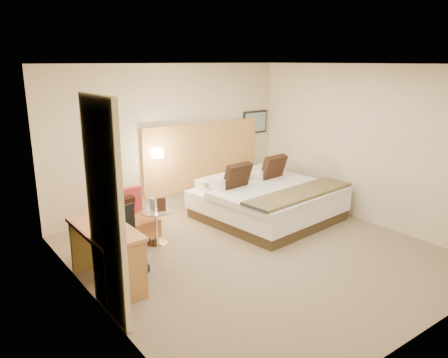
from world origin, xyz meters
TOP-DOWN VIEW (x-y plane):
  - floor at (0.00, 0.00)m, footprint 4.80×5.00m
  - ceiling at (0.00, 0.00)m, footprint 4.80×5.00m
  - wall_back at (0.00, 2.51)m, footprint 4.80×0.02m
  - wall_front at (0.00, -2.51)m, footprint 4.80×0.02m
  - wall_left at (-2.41, 0.00)m, footprint 0.02×5.00m
  - wall_right at (2.41, 0.00)m, footprint 0.02×5.00m
  - headboard_panel at (0.70, 2.47)m, footprint 2.60×0.04m
  - art_frame at (2.02, 2.48)m, footprint 0.62×0.03m
  - art_canvas at (2.02, 2.46)m, footprint 0.54×0.01m
  - lamp_arm at (-0.35, 2.42)m, footprint 0.02×0.12m
  - lamp_shade at (-0.35, 2.36)m, footprint 0.15×0.15m
  - curtain at (-2.36, -0.25)m, footprint 0.06×0.90m
  - bottle_a at (-1.07, 1.21)m, footprint 0.07×0.07m
  - bottle_b at (-1.06, 1.26)m, footprint 0.07×0.07m
  - menu_folder at (-0.97, 1.12)m, footprint 0.14×0.09m
  - bed at (1.09, 1.02)m, footprint 2.34×2.30m
  - lounge_chair at (-1.35, 1.55)m, footprint 0.80×0.72m
  - side_table at (-1.04, 1.18)m, footprint 0.61×0.61m
  - desk at (-2.11, 0.41)m, footprint 0.57×1.24m
  - desk_chair at (-1.76, 0.61)m, footprint 0.55×0.55m

SIDE VIEW (x-z plane):
  - floor at x=0.00m, z-range -0.02..0.00m
  - side_table at x=-1.04m, z-range 0.03..0.57m
  - lounge_chair at x=-1.35m, z-range -0.08..0.71m
  - bed at x=1.09m, z-range -0.18..0.87m
  - desk_chair at x=-1.76m, z-range -0.08..0.80m
  - desk at x=-2.11m, z-range 0.22..1.00m
  - bottle_a at x=-1.07m, z-range 0.54..0.74m
  - bottle_b at x=-1.06m, z-range 0.54..0.74m
  - menu_folder at x=-0.97m, z-range 0.54..0.76m
  - headboard_panel at x=0.70m, z-range 0.30..1.60m
  - lamp_arm at x=-0.35m, z-range 1.14..1.16m
  - lamp_shade at x=-0.35m, z-range 1.07..1.22m
  - curtain at x=-2.36m, z-range 0.01..2.43m
  - wall_back at x=0.00m, z-range 0.00..2.70m
  - wall_front at x=0.00m, z-range 0.00..2.70m
  - wall_left at x=-2.41m, z-range 0.00..2.70m
  - wall_right at x=2.41m, z-range 0.00..2.70m
  - art_frame at x=2.02m, z-range 1.27..1.73m
  - art_canvas at x=2.02m, z-range 1.30..1.70m
  - ceiling at x=0.00m, z-range 2.70..2.72m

